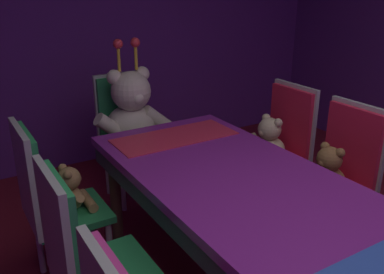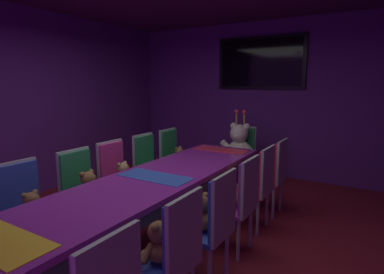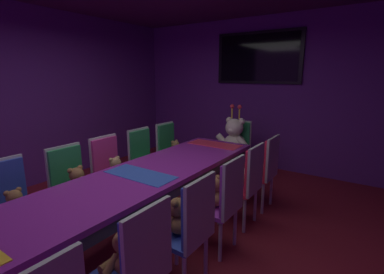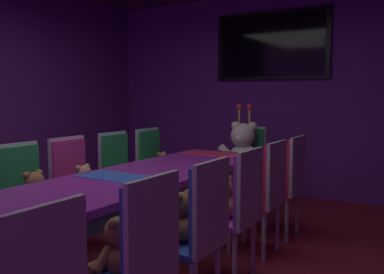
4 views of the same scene
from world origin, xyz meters
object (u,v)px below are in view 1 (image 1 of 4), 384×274
(throne_chair, at_px, (125,123))
(teddy_right_5, at_px, (268,143))
(chair_left_4, at_px, (78,252))
(teddy_right_4, at_px, (327,173))
(teddy_left_5, at_px, (71,191))
(chair_right_5, at_px, (284,139))
(chair_right_4, at_px, (344,166))
(king_teddy_bear, at_px, (133,114))
(chair_left_5, at_px, (44,194))

(throne_chair, bearing_deg, teddy_right_5, 36.60)
(teddy_right_5, height_order, throne_chair, throne_chair)
(chair_left_4, distance_m, teddy_right_4, 1.51)
(teddy_left_5, xyz_separation_m, chair_right_5, (1.52, -0.06, 0.02))
(chair_left_4, height_order, chair_right_5, same)
(teddy_left_5, height_order, teddy_right_4, teddy_right_4)
(chair_left_4, bearing_deg, chair_right_4, -0.00)
(teddy_right_5, distance_m, throne_chair, 1.15)
(chair_left_4, height_order, king_teddy_bear, king_teddy_bear)
(teddy_right_4, height_order, teddy_right_5, teddy_right_5)
(chair_left_5, height_order, king_teddy_bear, king_teddy_bear)
(teddy_left_5, relative_size, teddy_right_5, 0.80)
(teddy_left_5, bearing_deg, chair_right_5, -2.08)
(chair_left_5, xyz_separation_m, teddy_right_5, (1.51, -0.06, 0.00))
(chair_left_4, relative_size, chair_right_5, 1.00)
(chair_right_5, bearing_deg, chair_right_4, 88.64)
(chair_left_5, distance_m, king_teddy_bear, 1.09)
(chair_right_4, bearing_deg, chair_left_5, -19.95)
(chair_right_4, bearing_deg, teddy_right_5, -76.14)
(throne_chair, bearing_deg, teddy_left_5, -38.49)
(teddy_left_5, height_order, chair_right_5, chair_right_5)
(teddy_right_5, bearing_deg, teddy_left_5, -2.30)
(chair_left_4, relative_size, chair_right_4, 1.00)
(chair_left_4, relative_size, teddy_left_5, 3.53)
(chair_left_5, distance_m, chair_right_4, 1.75)
(chair_left_5, height_order, teddy_right_4, chair_left_5)
(teddy_right_4, distance_m, chair_right_5, 0.57)
(chair_right_4, relative_size, teddy_right_4, 3.07)
(chair_right_4, bearing_deg, chair_right_5, -91.36)
(chair_right_4, height_order, king_teddy_bear, king_teddy_bear)
(teddy_left_5, bearing_deg, king_teddy_bear, 45.49)
(throne_chair, height_order, king_teddy_bear, king_teddy_bear)
(teddy_left_5, xyz_separation_m, teddy_right_5, (1.37, -0.06, 0.03))
(chair_right_4, height_order, chair_right_5, same)
(chair_left_4, bearing_deg, throne_chair, 60.33)
(chair_right_5, height_order, throne_chair, same)
(chair_left_5, xyz_separation_m, chair_right_5, (1.66, -0.06, 0.00))
(chair_left_5, height_order, teddy_left_5, chair_left_5)
(teddy_right_5, height_order, king_teddy_bear, king_teddy_bear)
(chair_left_4, distance_m, throne_chair, 1.68)
(chair_right_5, bearing_deg, chair_left_5, -1.90)
(chair_left_4, height_order, chair_right_4, same)
(chair_left_4, distance_m, chair_left_5, 0.60)
(chair_right_5, xyz_separation_m, king_teddy_bear, (-0.83, 0.76, 0.12))
(chair_left_4, xyz_separation_m, king_teddy_bear, (0.83, 1.30, 0.12))
(chair_left_5, bearing_deg, teddy_left_5, 0.00)
(teddy_left_5, distance_m, throne_chair, 1.11)
(chair_left_4, distance_m, teddy_left_5, 0.62)
(chair_left_4, bearing_deg, chair_left_5, 89.68)
(teddy_right_5, bearing_deg, chair_left_5, -2.09)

